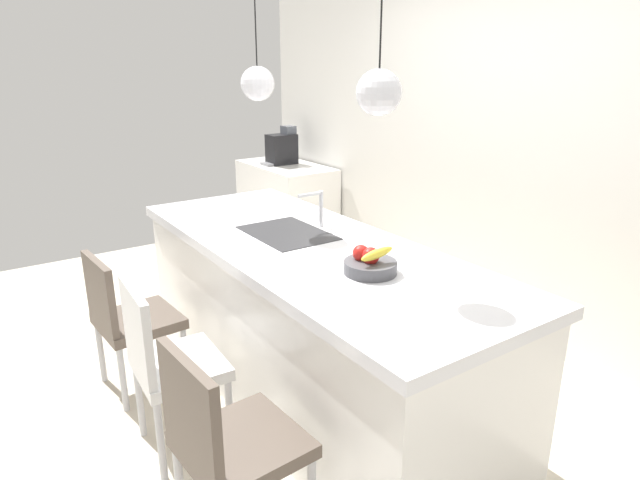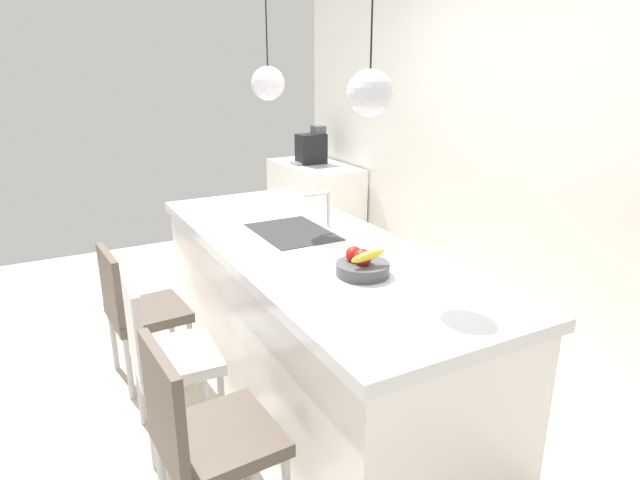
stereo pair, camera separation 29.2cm
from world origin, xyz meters
name	(u,v)px [view 2 (the right image)]	position (x,y,z in m)	size (l,w,h in m)	color
floor	(312,391)	(0.00, 0.00, 0.00)	(6.60, 6.60, 0.00)	beige
back_wall	(531,155)	(0.00, 1.65, 1.30)	(6.00, 0.10, 2.60)	silver
kitchen_island	(312,321)	(0.00, 0.00, 0.47)	(2.62, 0.99, 0.94)	white
sink_basin	(293,233)	(-0.24, 0.00, 0.94)	(0.56, 0.40, 0.02)	#2D2D30
faucet	(324,204)	(-0.24, 0.21, 1.09)	(0.02, 0.17, 0.22)	silver
fruit_bowl	(362,265)	(0.52, 0.00, 0.99)	(0.25, 0.25, 0.14)	#4C4C51
side_counter	(315,206)	(-2.40, 1.28, 0.44)	(1.10, 0.60, 0.88)	white
coffee_machine	(311,148)	(-2.47, 1.28, 1.04)	(0.20, 0.35, 0.38)	black
chair_near	(137,307)	(-0.65, -0.86, 0.48)	(0.48, 0.46, 0.86)	brown
chair_middle	(162,350)	(0.02, -0.86, 0.52)	(0.47, 0.43, 0.92)	silver
chair_far	(202,432)	(0.72, -0.86, 0.51)	(0.48, 0.48, 0.91)	brown
pendant_light_left	(268,83)	(-0.54, 0.00, 1.78)	(0.20, 0.20, 0.80)	silver
pendant_light_right	(370,92)	(0.54, 0.00, 1.78)	(0.20, 0.20, 0.80)	silver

